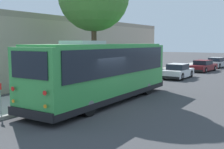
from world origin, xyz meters
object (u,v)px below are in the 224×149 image
(shuttle_bus, at_px, (105,70))
(sign_post_far, at_px, (39,89))
(parked_sedan_maroon, at_px, (203,66))
(parked_sedan_silver, at_px, (216,63))
(sign_post_near, at_px, (0,98))
(parked_sedan_white, at_px, (178,71))

(shuttle_bus, xyz_separation_m, sign_post_far, (-2.90, 1.93, -0.83))
(parked_sedan_maroon, height_order, parked_sedan_silver, parked_sedan_silver)
(parked_sedan_maroon, relative_size, sign_post_near, 3.62)
(parked_sedan_maroon, bearing_deg, parked_sedan_white, -176.35)
(parked_sedan_white, bearing_deg, shuttle_bus, -179.51)
(sign_post_far, bearing_deg, parked_sedan_white, -6.02)
(parked_sedan_maroon, height_order, sign_post_near, sign_post_near)
(parked_sedan_maroon, distance_m, sign_post_near, 24.58)
(shuttle_bus, distance_m, sign_post_near, 5.52)
(parked_sedan_maroon, relative_size, parked_sedan_silver, 1.11)
(shuttle_bus, relative_size, sign_post_near, 8.10)
(parked_sedan_silver, distance_m, sign_post_far, 28.19)
(parked_sedan_maroon, xyz_separation_m, parked_sedan_silver, (5.80, -0.01, 0.02))
(parked_sedan_maroon, bearing_deg, sign_post_far, -179.82)
(sign_post_far, bearing_deg, parked_sedan_maroon, -4.28)
(parked_sedan_white, relative_size, parked_sedan_silver, 0.98)
(parked_sedan_white, distance_m, sign_post_near, 17.09)
(parked_sedan_white, xyz_separation_m, parked_sedan_silver, (13.31, -0.11, -0.01))
(sign_post_near, relative_size, sign_post_far, 0.87)
(parked_sedan_silver, height_order, sign_post_far, sign_post_far)
(sign_post_near, distance_m, sign_post_far, 2.19)
(parked_sedan_white, distance_m, parked_sedan_silver, 13.31)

